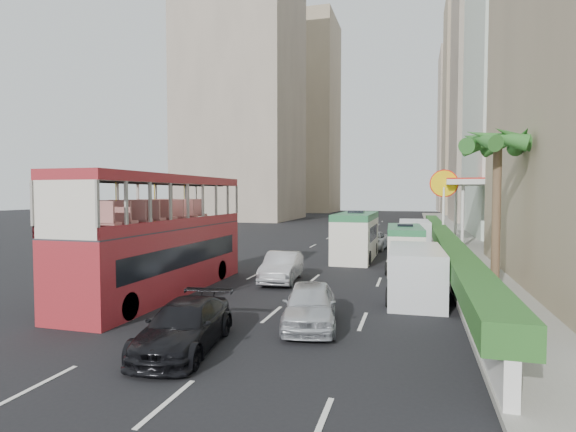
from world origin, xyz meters
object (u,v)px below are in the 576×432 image
(palm_tree, at_px, (496,215))
(van_asset, at_px, (372,249))
(minibus_near, at_px, (356,236))
(panel_van_far, at_px, (414,235))
(double_decker_bus, at_px, (162,235))
(minibus_far, at_px, (405,248))
(car_black, at_px, (185,349))
(panel_van_near, at_px, (415,273))
(shell_station, at_px, (485,213))
(car_silver_lane_a, at_px, (282,281))
(car_silver_lane_b, at_px, (310,326))

(palm_tree, bearing_deg, van_asset, 114.75)
(minibus_near, relative_size, panel_van_far, 1.23)
(double_decker_bus, height_order, minibus_far, double_decker_bus)
(double_decker_bus, height_order, car_black, double_decker_bus)
(van_asset, height_order, panel_van_near, panel_van_near)
(minibus_far, xyz_separation_m, palm_tree, (3.88, -4.80, 2.14))
(minibus_far, height_order, shell_station, shell_station)
(panel_van_near, distance_m, palm_tree, 4.57)
(car_silver_lane_a, distance_m, minibus_near, 9.03)
(panel_van_far, distance_m, shell_station, 7.12)
(double_decker_bus, xyz_separation_m, shell_station, (16.00, 23.00, 0.22))
(panel_van_far, relative_size, shell_station, 0.70)
(car_silver_lane_b, distance_m, palm_tree, 10.18)
(car_silver_lane_b, relative_size, panel_van_far, 0.74)
(car_silver_lane_a, relative_size, car_silver_lane_b, 1.05)
(car_silver_lane_a, distance_m, van_asset, 14.62)
(car_black, bearing_deg, palm_tree, 39.29)
(car_silver_lane_a, bearing_deg, shell_station, 53.19)
(minibus_near, xyz_separation_m, minibus_far, (3.17, -3.62, -0.28))
(minibus_far, distance_m, palm_tree, 6.53)
(double_decker_bus, height_order, palm_tree, palm_tree)
(car_black, distance_m, minibus_near, 18.68)
(double_decker_bus, bearing_deg, van_asset, 68.23)
(panel_van_near, distance_m, shell_station, 21.88)
(minibus_far, height_order, palm_tree, palm_tree)
(double_decker_bus, bearing_deg, panel_van_far, 61.12)
(panel_van_far, bearing_deg, palm_tree, -78.76)
(panel_van_far, bearing_deg, car_silver_lane_a, -113.97)
(minibus_near, bearing_deg, car_silver_lane_a, -105.93)
(minibus_near, bearing_deg, car_black, -96.73)
(minibus_near, bearing_deg, double_decker_bus, -118.00)
(car_silver_lane_a, xyz_separation_m, minibus_near, (2.52, 8.54, 1.51))
(car_silver_lane_b, height_order, panel_van_near, panel_van_near)
(van_asset, distance_m, shell_station, 10.35)
(car_black, relative_size, palm_tree, 0.70)
(car_silver_lane_b, height_order, palm_tree, palm_tree)
(minibus_near, relative_size, minibus_far, 1.23)
(car_black, distance_m, van_asset, 24.40)
(double_decker_bus, height_order, panel_van_near, double_decker_bus)
(double_decker_bus, height_order, shell_station, shell_station)
(car_black, xyz_separation_m, shell_station, (11.60, 29.05, 2.75))
(double_decker_bus, distance_m, minibus_far, 13.32)
(minibus_near, distance_m, shell_station, 14.11)
(minibus_near, xyz_separation_m, shell_station, (9.25, 10.59, 1.24))
(minibus_near, distance_m, panel_van_far, 7.46)
(double_decker_bus, xyz_separation_m, palm_tree, (13.80, 4.00, 0.85))
(car_silver_lane_a, height_order, panel_van_far, panel_van_far)
(car_silver_lane_b, relative_size, car_black, 0.92)
(van_asset, bearing_deg, shell_station, 35.43)
(panel_van_near, bearing_deg, minibus_far, 92.93)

